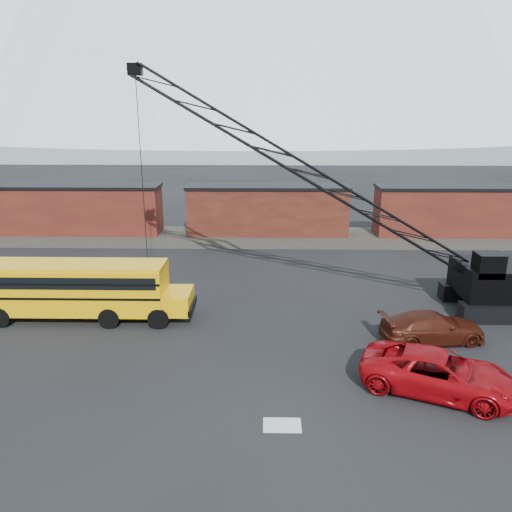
{
  "coord_description": "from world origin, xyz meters",
  "views": [
    {
      "loc": [
        -0.15,
        -19.76,
        11.26
      ],
      "look_at": [
        -0.7,
        7.62,
        3.0
      ],
      "focal_mm": 35.0,
      "sensor_mm": 36.0,
      "label": 1
    }
  ],
  "objects": [
    {
      "name": "maroon_suv",
      "position": [
        8.14,
        3.02,
        0.75
      ],
      "size": [
        5.42,
        2.83,
        1.5
      ],
      "primitive_type": "imported",
      "rotation": [
        0.0,
        0.0,
        1.72
      ],
      "color": "#3D140B",
      "rests_on": "ground"
    },
    {
      "name": "boxcar_west_near",
      "position": [
        -16.0,
        22.0,
        2.76
      ],
      "size": [
        13.7,
        3.1,
        4.17
      ],
      "color": "#441413",
      "rests_on": "gravel_berm"
    },
    {
      "name": "gravel_berm",
      "position": [
        0.0,
        22.0,
        0.35
      ],
      "size": [
        120.0,
        5.0,
        0.7
      ],
      "primitive_type": "cube",
      "color": "#443E38",
      "rests_on": "ground"
    },
    {
      "name": "snow_patch",
      "position": [
        0.5,
        -4.0,
        0.01
      ],
      "size": [
        1.4,
        0.9,
        0.02
      ],
      "primitive_type": "cube",
      "color": "silver",
      "rests_on": "ground"
    },
    {
      "name": "boxcar_east_near",
      "position": [
        16.0,
        22.0,
        2.76
      ],
      "size": [
        13.7,
        3.1,
        4.17
      ],
      "color": "#441413",
      "rests_on": "gravel_berm"
    },
    {
      "name": "red_pickup",
      "position": [
        6.93,
        -1.58,
        0.86
      ],
      "size": [
        6.8,
        5.04,
        1.72
      ],
      "primitive_type": "imported",
      "rotation": [
        0.0,
        0.0,
        1.17
      ],
      "color": "#A2070E",
      "rests_on": "ground"
    },
    {
      "name": "school_bus",
      "position": [
        -10.22,
        5.4,
        1.79
      ],
      "size": [
        11.65,
        2.65,
        3.19
      ],
      "color": "#E6A504",
      "rests_on": "ground"
    },
    {
      "name": "ground",
      "position": [
        0.0,
        0.0,
        0.0
      ],
      "size": [
        160.0,
        160.0,
        0.0
      ],
      "primitive_type": "plane",
      "color": "black",
      "rests_on": "ground"
    },
    {
      "name": "crawler_crane",
      "position": [
        3.51,
        7.07,
        7.05
      ],
      "size": [
        23.21,
        4.2,
        13.52
      ],
      "color": "black",
      "rests_on": "ground"
    },
    {
      "name": "boxcar_mid",
      "position": [
        0.0,
        22.0,
        2.76
      ],
      "size": [
        13.7,
        3.1,
        4.17
      ],
      "color": "#552318",
      "rests_on": "gravel_berm"
    }
  ]
}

